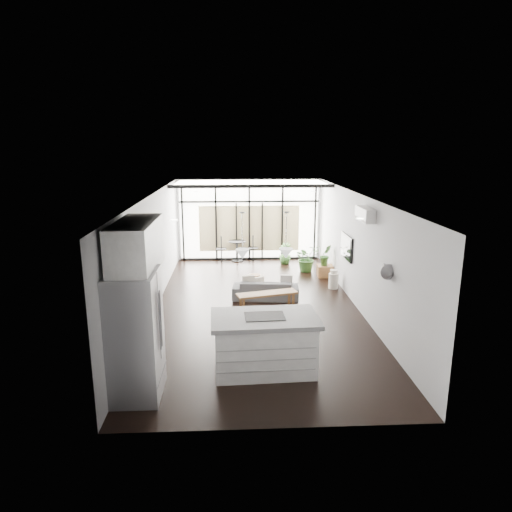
{
  "coord_description": "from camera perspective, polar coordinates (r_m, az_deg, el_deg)",
  "views": [
    {
      "loc": [
        -0.56,
        -10.74,
        3.97
      ],
      "look_at": [
        0.0,
        0.3,
        1.25
      ],
      "focal_mm": 32.0,
      "sensor_mm": 36.0,
      "label": 1
    }
  ],
  "objects": [
    {
      "name": "plant_med",
      "position": [
        15.54,
        3.64,
        -0.24
      ],
      "size": [
        0.74,
        0.82,
        0.4
      ],
      "primitive_type": "imported",
      "rotation": [
        0.0,
        0.0,
        -0.6
      ],
      "color": "#315C24",
      "rests_on": "floor"
    },
    {
      "name": "upper_cabinets",
      "position": [
        7.58,
        -14.71,
        1.02
      ],
      "size": [
        0.62,
        1.75,
        0.86
      ],
      "primitive_type": "cube",
      "color": "white",
      "rests_on": "wall_left"
    },
    {
      "name": "milk_can",
      "position": [
        13.04,
        9.67,
        -2.86
      ],
      "size": [
        0.3,
        0.3,
        0.54
      ],
      "primitive_type": "cylinder",
      "rotation": [
        0.0,
        0.0,
        -0.09
      ],
      "color": "beige",
      "rests_on": "floor"
    },
    {
      "name": "console_bench",
      "position": [
        11.13,
        1.4,
        -5.77
      ],
      "size": [
        1.53,
        0.73,
        0.48
      ],
      "primitive_type": "cube",
      "rotation": [
        0.0,
        0.0,
        0.26
      ],
      "color": "brown",
      "rests_on": "floor"
    },
    {
      "name": "pendant_right",
      "position": [
        8.38,
        3.76,
        0.33
      ],
      "size": [
        0.26,
        0.26,
        0.18
      ],
      "primitive_type": "cone",
      "color": "white",
      "rests_on": "ceiling"
    },
    {
      "name": "wall_back",
      "position": [
        15.96,
        -0.86,
        4.56
      ],
      "size": [
        5.0,
        0.02,
        2.8
      ],
      "primitive_type": "cube",
      "color": "silver",
      "rests_on": "ground"
    },
    {
      "name": "cooktop",
      "position": [
        8.06,
        1.09,
        -7.53
      ],
      "size": [
        0.72,
        0.5,
        0.01
      ],
      "primitive_type": "cube",
      "rotation": [
        0.0,
        0.0,
        0.04
      ],
      "color": "black",
      "rests_on": "island"
    },
    {
      "name": "pendant_left",
      "position": [
        8.32,
        -1.72,
        0.26
      ],
      "size": [
        0.26,
        0.26,
        0.18
      ],
      "primitive_type": "cone",
      "color": "white",
      "rests_on": "ceiling"
    },
    {
      "name": "pouf",
      "position": [
        12.78,
        -0.1,
        -3.32
      ],
      "size": [
        0.63,
        0.63,
        0.41
      ],
      "primitive_type": "cylinder",
      "rotation": [
        0.0,
        0.0,
        0.27
      ],
      "color": "beige",
      "rests_on": "floor"
    },
    {
      "name": "wall_left",
      "position": [
        11.21,
        -12.79,
        0.22
      ],
      "size": [
        0.02,
        10.0,
        2.8
      ],
      "primitive_type": "cube",
      "color": "silver",
      "rests_on": "ground"
    },
    {
      "name": "sofa",
      "position": [
        12.01,
        1.22,
        -3.79
      ],
      "size": [
        1.77,
        0.67,
        0.68
      ],
      "primitive_type": "imported",
      "rotation": [
        0.0,
        0.0,
        3.04
      ],
      "color": "#515154",
      "rests_on": "floor"
    },
    {
      "name": "framed_art",
      "position": [
        10.69,
        -13.11,
        0.38
      ],
      "size": [
        0.04,
        0.7,
        0.9
      ],
      "primitive_type": "cube",
      "color": "black",
      "rests_on": "wall_left"
    },
    {
      "name": "plant_crate",
      "position": [
        14.11,
        8.66,
        -0.6
      ],
      "size": [
        0.52,
        0.72,
        0.29
      ],
      "primitive_type": "imported",
      "rotation": [
        0.0,
        0.0,
        0.26
      ],
      "color": "#315C24",
      "rests_on": "crate"
    },
    {
      "name": "bistro_set",
      "position": [
        15.82,
        -2.36,
        0.7
      ],
      "size": [
        1.63,
        0.74,
        0.76
      ],
      "primitive_type": "cube",
      "rotation": [
        0.0,
        0.0,
        0.07
      ],
      "color": "black",
      "rests_on": "floor"
    },
    {
      "name": "tv",
      "position": [
        12.41,
        11.25,
        1.13
      ],
      "size": [
        0.05,
        1.1,
        0.65
      ],
      "primitive_type": "cube",
      "color": "black",
      "rests_on": "wall_right"
    },
    {
      "name": "ac_unit",
      "position": [
        10.48,
        13.48,
        5.1
      ],
      "size": [
        0.22,
        0.9,
        0.3
      ],
      "primitive_type": "cube",
      "color": "silver",
      "rests_on": "wall_right"
    },
    {
      "name": "crate",
      "position": [
        14.19,
        8.61,
        -1.85
      ],
      "size": [
        0.48,
        0.48,
        0.35
      ],
      "primitive_type": "cube",
      "rotation": [
        0.0,
        0.0,
        -0.05
      ],
      "color": "brown",
      "rests_on": "floor"
    },
    {
      "name": "glazing",
      "position": [
        15.84,
        -0.84,
        4.49
      ],
      "size": [
        5.0,
        0.2,
        2.8
      ],
      "primitive_type": "cube",
      "color": "black",
      "rests_on": "ground"
    },
    {
      "name": "fridge",
      "position": [
        7.57,
        -15.0,
        -9.54
      ],
      "size": [
        0.8,
        1.0,
        2.06
      ],
      "primitive_type": "cube",
      "color": "gray",
      "rests_on": "floor"
    },
    {
      "name": "ceiling",
      "position": [
        10.82,
        0.08,
        7.61
      ],
      "size": [
        5.0,
        10.0,
        0.0
      ],
      "primitive_type": "cube",
      "color": "white",
      "rests_on": "ground"
    },
    {
      "name": "appliance_column",
      "position": [
        8.24,
        -14.39,
        -6.02
      ],
      "size": [
        0.64,
        0.67,
        2.47
      ],
      "primitive_type": "cube",
      "color": "white",
      "rests_on": "floor"
    },
    {
      "name": "island",
      "position": [
        8.27,
        1.07,
        -10.89
      ],
      "size": [
        1.93,
        1.2,
        1.03
      ],
      "primitive_type": "cube",
      "rotation": [
        0.0,
        0.0,
        0.04
      ],
      "color": "white",
      "rests_on": "floor"
    },
    {
      "name": "neighbour_building",
      "position": [
        15.96,
        -0.85,
        3.47
      ],
      "size": [
        3.5,
        0.02,
        1.6
      ],
      "primitive_type": "cube",
      "color": "beige",
      "rests_on": "ground"
    },
    {
      "name": "skylight",
      "position": [
        14.8,
        -0.74,
        9.17
      ],
      "size": [
        4.7,
        1.9,
        0.06
      ],
      "primitive_type": "cube",
      "color": "white",
      "rests_on": "ceiling"
    },
    {
      "name": "wall_right",
      "position": [
        11.46,
        12.66,
        0.52
      ],
      "size": [
        0.02,
        10.0,
        2.8
      ],
      "primitive_type": "cube",
      "color": "silver",
      "rests_on": "ground"
    },
    {
      "name": "plant_tall",
      "position": [
        14.64,
        6.35,
        -0.62
      ],
      "size": [
        1.04,
        1.09,
        0.68
      ],
      "primitive_type": "imported",
      "rotation": [
        0.0,
        0.0,
        0.36
      ],
      "color": "#315C24",
      "rests_on": "floor"
    },
    {
      "name": "wall_front",
      "position": [
        6.31,
        2.48,
        -10.22
      ],
      "size": [
        5.0,
        0.02,
        2.8
      ],
      "primitive_type": "cube",
      "color": "silver",
      "rests_on": "ground"
    },
    {
      "name": "floor",
      "position": [
        11.46,
        0.08,
        -6.44
      ],
      "size": [
        5.0,
        10.0,
        0.0
      ],
      "primitive_type": "cube",
      "color": "black",
      "rests_on": "ground"
    }
  ]
}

